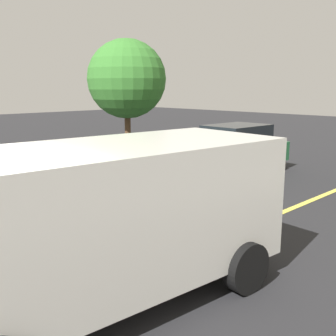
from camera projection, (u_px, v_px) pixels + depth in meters
lane_marking_centre at (151, 267)px, 6.64m from camera, size 28.00×0.16×0.01m
white_van at (103, 216)px, 5.29m from camera, size 5.36×2.64×2.20m
car_green_near_curb at (233, 150)px, 13.73m from camera, size 4.51×2.06×1.67m
tree_centre_verge at (127, 79)px, 16.35m from camera, size 3.22×3.22×4.88m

